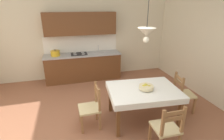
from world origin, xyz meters
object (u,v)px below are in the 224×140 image
Objects in this scene: dining_chair_window_side at (183,94)px; dining_chair_camera_side at (167,128)px; fruit_bowl at (146,87)px; kitchen_cabinetry at (83,55)px; dining_chair_tv_side at (91,108)px; pendant_lamp at (147,32)px; dining_table at (143,94)px.

dining_chair_window_side and dining_chair_camera_side have the same top height.
dining_chair_camera_side reaches higher than fruit_bowl.
kitchen_cabinetry is 2.66× the size of dining_chair_tv_side.
dining_chair_window_side is 1.00× the size of dining_chair_camera_side.
kitchen_cabinetry is 3.28m from dining_chair_window_side.
kitchen_cabinetry reaches higher than dining_chair_camera_side.
dining_chair_tv_side is (-2.17, -0.01, 0.00)m from dining_chair_window_side.
pendant_lamp reaches higher than fruit_bowl.
kitchen_cabinetry is at bearing 111.22° from fruit_bowl.
fruit_bowl is (0.00, 0.85, 0.37)m from dining_chair_camera_side.
kitchen_cabinetry is 1.60× the size of dining_table.
fruit_bowl is 0.37× the size of pendant_lamp.
dining_table is 1.09m from dining_chair_window_side.
dining_chair_window_side is 1.91m from pendant_lamp.
dining_chair_window_side is (1.07, 0.08, -0.20)m from dining_table.
kitchen_cabinetry is at bearing 108.12° from pendant_lamp.
pendant_lamp is (-1.16, -0.23, 1.51)m from dining_chair_window_side.
dining_chair_window_side is 2.17m from dining_chair_tv_side.
dining_table is at bearing -69.07° from kitchen_cabinetry.
kitchen_cabinetry reaches higher than dining_chair_window_side.
pendant_lamp is at bearing -142.24° from fruit_bowl.
dining_chair_window_side is 1.00× the size of dining_chair_tv_side.
dining_chair_tv_side is 1.21m from fruit_bowl.
pendant_lamp is (-0.10, -0.15, 1.31)m from dining_table.
dining_chair_window_side is (2.06, -2.52, -0.41)m from kitchen_cabinetry.
pendant_lamp is (-0.13, -0.10, 1.13)m from fruit_bowl.
dining_chair_camera_side is 0.93m from fruit_bowl.
dining_chair_camera_side is at bearing -80.41° from pendant_lamp.
dining_chair_camera_side reaches higher than dining_table.
fruit_bowl is at bearing -5.60° from dining_chair_tv_side.
dining_chair_tv_side is 1.83m from pendant_lamp.
dining_chair_tv_side is at bearing -179.63° from dining_chair_window_side.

